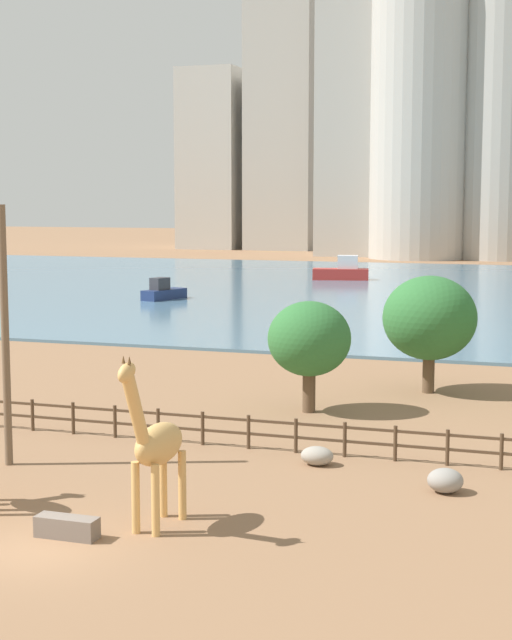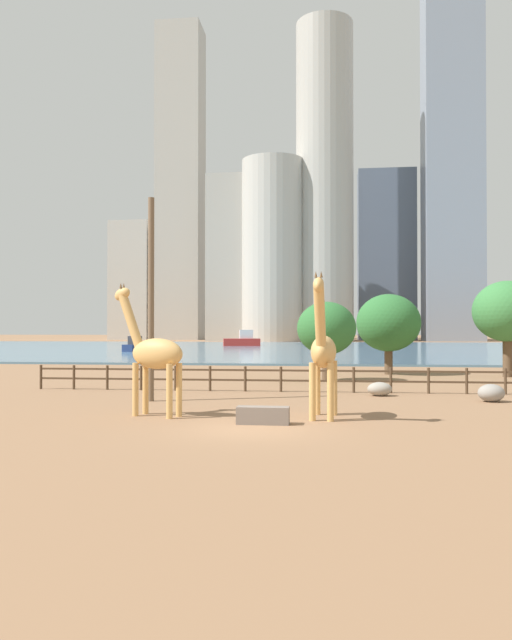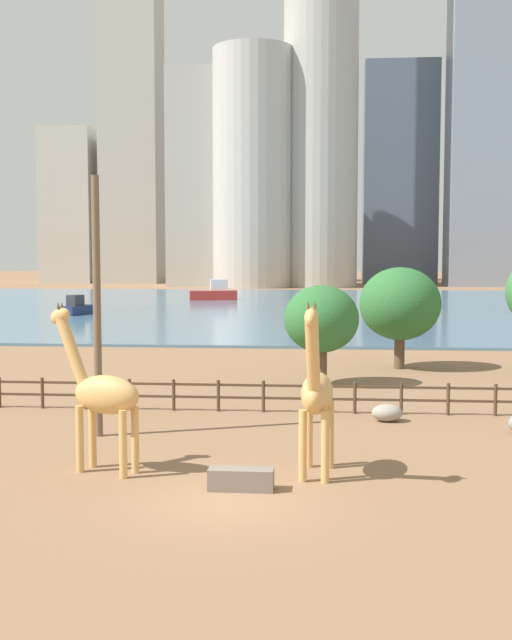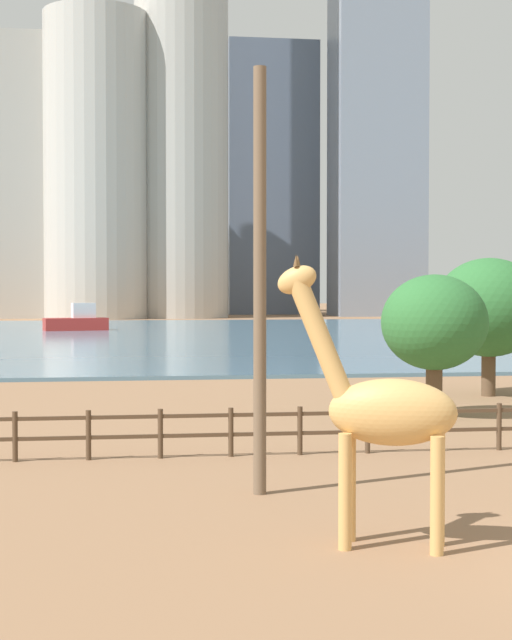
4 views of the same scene
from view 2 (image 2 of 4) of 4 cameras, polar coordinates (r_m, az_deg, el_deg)
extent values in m
plane|color=#8C6647|center=(100.28, 5.26, -2.63)|extent=(400.00, 400.00, 0.00)
cube|color=slate|center=(97.28, 5.22, -2.63)|extent=(180.00, 86.00, 0.20)
cylinder|color=tan|center=(22.31, 6.82, -6.56)|extent=(0.26, 0.26, 2.07)
cylinder|color=tan|center=(22.37, 5.18, -6.55)|extent=(0.26, 0.26, 2.07)
cylinder|color=tan|center=(23.89, 7.16, -6.18)|extent=(0.26, 0.26, 2.07)
cylinder|color=tan|center=(23.95, 5.62, -6.16)|extent=(0.26, 0.26, 2.07)
ellipsoid|color=tan|center=(23.04, 6.20, -2.91)|extent=(1.11, 2.36, 1.20)
cylinder|color=tan|center=(21.75, 5.86, 0.39)|extent=(0.48, 1.22, 2.26)
ellipsoid|color=tan|center=(21.37, 5.74, 3.25)|extent=(0.45, 0.89, 0.72)
cone|color=brown|center=(21.39, 5.98, 4.18)|extent=(0.12, 0.12, 0.22)
cone|color=brown|center=(21.41, 5.49, 4.18)|extent=(0.12, 0.12, 0.22)
cylinder|color=tan|center=(23.93, -10.96, -6.25)|extent=(0.30, 0.30, 1.99)
cylinder|color=tan|center=(24.42, -10.06, -6.14)|extent=(0.30, 0.30, 1.99)
cylinder|color=tan|center=(23.02, -7.92, -6.47)|extent=(0.30, 0.30, 1.99)
cylinder|color=tan|center=(23.52, -7.05, -6.35)|extent=(0.30, 0.30, 1.99)
ellipsoid|color=tan|center=(23.62, -9.02, -3.06)|extent=(2.37, 1.59, 1.15)
cylinder|color=tan|center=(24.36, -11.38, -0.04)|extent=(1.22, 0.74, 2.17)
ellipsoid|color=tan|center=(24.65, -12.13, 2.32)|extent=(0.91, 0.63, 0.70)
cone|color=brown|center=(24.60, -12.26, 3.11)|extent=(0.13, 0.13, 0.21)
cone|color=brown|center=(24.74, -12.00, 3.09)|extent=(0.13, 0.13, 0.21)
cylinder|color=brown|center=(28.57, -9.58, 1.89)|extent=(0.28, 0.28, 9.21)
ellipsoid|color=gray|center=(29.93, 20.71, -6.26)|extent=(1.16, 1.06, 0.79)
ellipsoid|color=gray|center=(31.02, 11.24, -6.21)|extent=(1.18, 0.90, 0.68)
cube|color=#72665B|center=(21.62, 0.65, -8.71)|extent=(1.80, 0.60, 0.60)
cylinder|color=#4C3826|center=(35.85, -19.07, -4.94)|extent=(0.14, 0.14, 1.30)
cylinder|color=#4C3826|center=(35.08, -16.31, -5.05)|extent=(0.14, 0.14, 1.30)
cylinder|color=#4C3826|center=(34.40, -13.45, -5.14)|extent=(0.14, 0.14, 1.30)
cylinder|color=#4C3826|center=(33.80, -10.47, -5.23)|extent=(0.14, 0.14, 1.30)
cylinder|color=#4C3826|center=(33.30, -7.39, -5.30)|extent=(0.14, 0.14, 1.30)
cylinder|color=#4C3826|center=(32.90, -4.22, -5.36)|extent=(0.14, 0.14, 1.30)
cylinder|color=#4C3826|center=(32.60, -0.99, -5.40)|extent=(0.14, 0.14, 1.30)
cylinder|color=#4C3826|center=(32.40, 2.29, -5.43)|extent=(0.14, 0.14, 1.30)
cylinder|color=#4C3826|center=(32.31, 5.60, -5.44)|extent=(0.14, 0.14, 1.30)
cylinder|color=#4C3826|center=(32.33, 8.92, -5.43)|extent=(0.14, 0.14, 1.30)
cylinder|color=#4C3826|center=(32.46, 12.23, -5.41)|extent=(0.14, 0.14, 1.30)
cylinder|color=#4C3826|center=(32.69, 15.49, -5.37)|extent=(0.14, 0.14, 1.30)
cylinder|color=#4C3826|center=(33.02, 18.70, -5.31)|extent=(0.14, 0.14, 1.30)
cylinder|color=#4C3826|center=(33.46, 21.84, -5.23)|extent=(0.14, 0.14, 1.30)
cube|color=#4C3826|center=(32.37, 2.21, -4.63)|extent=(26.10, 0.08, 0.10)
cube|color=#4C3826|center=(32.41, 2.21, -5.55)|extent=(26.10, 0.08, 0.10)
cylinder|color=brown|center=(45.53, 12.03, -3.71)|extent=(0.58, 0.58, 1.86)
ellipsoid|color=#2D6B33|center=(45.47, 12.02, -0.25)|extent=(4.56, 4.56, 4.10)
cylinder|color=brown|center=(45.45, 22.01, -3.21)|extent=(0.63, 0.63, 2.61)
ellipsoid|color=#387A3D|center=(45.42, 21.99, 0.75)|extent=(4.59, 4.59, 4.13)
cylinder|color=brown|center=(39.25, 6.47, -4.23)|extent=(0.58, 0.58, 1.82)
ellipsoid|color=#2D6B33|center=(39.18, 6.46, -0.75)|extent=(3.69, 3.69, 3.32)
cube|color=#B22D28|center=(109.23, -1.32, -2.04)|extent=(6.73, 3.58, 1.28)
cube|color=silver|center=(109.27, -0.90, -1.30)|extent=(2.57, 1.98, 1.53)
cube|color=navy|center=(84.98, -10.79, -2.51)|extent=(2.99, 4.95, 0.93)
cube|color=#333338|center=(84.48, -11.02, -1.83)|extent=(1.57, 1.94, 1.12)
cube|color=#ADA89E|center=(163.10, -1.58, 5.64)|extent=(16.00, 9.42, 42.92)
cylinder|color=#ADA89E|center=(162.45, 6.30, 12.41)|extent=(14.44, 14.44, 80.56)
cube|color=#B7B2A8|center=(187.75, -10.98, 3.46)|extent=(11.50, 15.53, 34.11)
cube|color=slate|center=(179.73, 11.84, 5.80)|extent=(15.83, 8.51, 47.49)
cube|color=gray|center=(172.19, 17.50, 13.65)|extent=(14.46, 10.43, 92.03)
cube|color=#ADA89E|center=(186.63, -6.92, 12.33)|extent=(12.72, 10.97, 91.07)
cylinder|color=#B7B2A8|center=(157.80, 1.57, 6.33)|extent=(15.69, 15.69, 45.53)
camera|label=1|loc=(12.80, 106.96, 28.57)|focal=55.00mm
camera|label=3|loc=(3.19, -175.51, 87.81)|focal=45.00mm
camera|label=4|loc=(12.89, -52.74, 4.70)|focal=55.00mm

